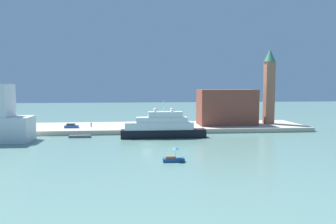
{
  "coord_description": "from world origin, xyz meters",
  "views": [
    {
      "loc": [
        -3.01,
        -83.69,
        15.31
      ],
      "look_at": [
        6.02,
        6.0,
        7.78
      ],
      "focal_mm": 34.86,
      "sensor_mm": 36.0,
      "label": 1
    }
  ],
  "objects_px": {
    "large_yacht": "(162,127)",
    "mooring_bollard": "(144,129)",
    "small_motorboat": "(173,158)",
    "harbor_building": "(227,107)",
    "bell_tower": "(269,83)",
    "work_barge": "(80,136)",
    "person_figure": "(91,125)",
    "parked_car": "(71,126)"
  },
  "relations": [
    {
      "from": "small_motorboat",
      "to": "harbor_building",
      "type": "relative_size",
      "value": 0.22
    },
    {
      "from": "bell_tower",
      "to": "person_figure",
      "type": "relative_size",
      "value": 16.97
    },
    {
      "from": "work_barge",
      "to": "large_yacht",
      "type": "bearing_deg",
      "value": -6.54
    },
    {
      "from": "harbor_building",
      "to": "parked_car",
      "type": "bearing_deg",
      "value": -175.9
    },
    {
      "from": "harbor_building",
      "to": "person_figure",
      "type": "bearing_deg",
      "value": -177.97
    },
    {
      "from": "parked_car",
      "to": "mooring_bollard",
      "type": "xyz_separation_m",
      "value": [
        23.09,
        -6.11,
        -0.3
      ]
    },
    {
      "from": "large_yacht",
      "to": "small_motorboat",
      "type": "relative_size",
      "value": 5.72
    },
    {
      "from": "small_motorboat",
      "to": "harbor_building",
      "type": "bearing_deg",
      "value": 62.82
    },
    {
      "from": "large_yacht",
      "to": "mooring_bollard",
      "type": "relative_size",
      "value": 40.56
    },
    {
      "from": "work_barge",
      "to": "bell_tower",
      "type": "height_order",
      "value": "bell_tower"
    },
    {
      "from": "parked_car",
      "to": "mooring_bollard",
      "type": "height_order",
      "value": "parked_car"
    },
    {
      "from": "large_yacht",
      "to": "person_figure",
      "type": "relative_size",
      "value": 15.74
    },
    {
      "from": "harbor_building",
      "to": "small_motorboat",
      "type": "bearing_deg",
      "value": -117.18
    },
    {
      "from": "parked_car",
      "to": "person_figure",
      "type": "distance_m",
      "value": 6.32
    },
    {
      "from": "mooring_bollard",
      "to": "bell_tower",
      "type": "bearing_deg",
      "value": 13.89
    },
    {
      "from": "person_figure",
      "to": "mooring_bollard",
      "type": "distance_m",
      "value": 19.0
    },
    {
      "from": "work_barge",
      "to": "mooring_bollard",
      "type": "relative_size",
      "value": 10.31
    },
    {
      "from": "person_figure",
      "to": "mooring_bollard",
      "type": "height_order",
      "value": "person_figure"
    },
    {
      "from": "parked_car",
      "to": "mooring_bollard",
      "type": "distance_m",
      "value": 23.88
    },
    {
      "from": "harbor_building",
      "to": "mooring_bollard",
      "type": "distance_m",
      "value": 31.28
    },
    {
      "from": "bell_tower",
      "to": "mooring_bollard",
      "type": "xyz_separation_m",
      "value": [
        -44.82,
        -11.09,
        -14.05
      ]
    },
    {
      "from": "large_yacht",
      "to": "bell_tower",
      "type": "relative_size",
      "value": 0.93
    },
    {
      "from": "large_yacht",
      "to": "small_motorboat",
      "type": "height_order",
      "value": "large_yacht"
    },
    {
      "from": "bell_tower",
      "to": "person_figure",
      "type": "height_order",
      "value": "bell_tower"
    },
    {
      "from": "small_motorboat",
      "to": "bell_tower",
      "type": "bearing_deg",
      "value": 50.46
    },
    {
      "from": "small_motorboat",
      "to": "bell_tower",
      "type": "xyz_separation_m",
      "value": [
        39.88,
        48.32,
        14.96
      ]
    },
    {
      "from": "large_yacht",
      "to": "work_barge",
      "type": "xyz_separation_m",
      "value": [
        -23.75,
        2.72,
        -2.66
      ]
    },
    {
      "from": "person_figure",
      "to": "mooring_bollard",
      "type": "relative_size",
      "value": 2.58
    },
    {
      "from": "large_yacht",
      "to": "person_figure",
      "type": "bearing_deg",
      "value": 144.61
    },
    {
      "from": "harbor_building",
      "to": "parked_car",
      "type": "relative_size",
      "value": 4.43
    },
    {
      "from": "person_figure",
      "to": "mooring_bollard",
      "type": "bearing_deg",
      "value": -25.62
    },
    {
      "from": "small_motorboat",
      "to": "mooring_bollard",
      "type": "height_order",
      "value": "small_motorboat"
    },
    {
      "from": "small_motorboat",
      "to": "person_figure",
      "type": "height_order",
      "value": "person_figure"
    },
    {
      "from": "mooring_bollard",
      "to": "large_yacht",
      "type": "bearing_deg",
      "value": -55.96
    },
    {
      "from": "large_yacht",
      "to": "small_motorboat",
      "type": "xyz_separation_m",
      "value": [
        -0.2,
        -29.63,
        -2.19
      ]
    },
    {
      "from": "small_motorboat",
      "to": "bell_tower",
      "type": "distance_m",
      "value": 64.41
    },
    {
      "from": "work_barge",
      "to": "harbor_building",
      "type": "distance_m",
      "value": 50.47
    },
    {
      "from": "small_motorboat",
      "to": "parked_car",
      "type": "xyz_separation_m",
      "value": [
        -28.02,
        43.34,
        1.21
      ]
    },
    {
      "from": "large_yacht",
      "to": "bell_tower",
      "type": "height_order",
      "value": "bell_tower"
    },
    {
      "from": "large_yacht",
      "to": "work_barge",
      "type": "distance_m",
      "value": 24.06
    },
    {
      "from": "parked_car",
      "to": "mooring_bollard",
      "type": "bearing_deg",
      "value": -14.82
    },
    {
      "from": "work_barge",
      "to": "harbor_building",
      "type": "xyz_separation_m",
      "value": [
        47.73,
        14.73,
        7.19
      ]
    }
  ]
}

